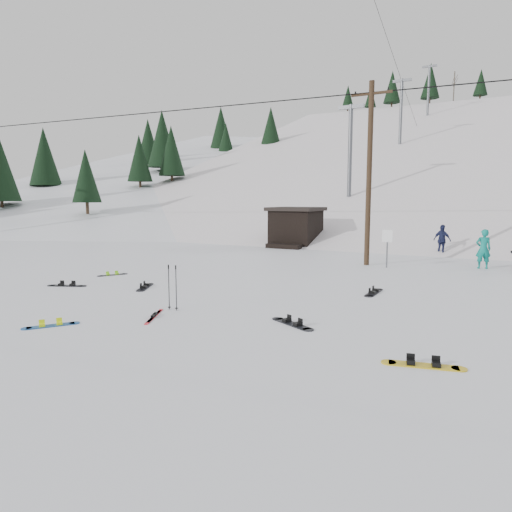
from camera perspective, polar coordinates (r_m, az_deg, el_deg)
The scene contains 22 objects.
ground at distance 12.40m, azimuth -13.66°, elevation -8.64°, with size 200.00×200.00×0.00m, color white.
ski_slope at distance 66.07m, azimuth 21.09°, elevation -6.74°, with size 60.00×75.00×45.00m, color white.
ridge_left at distance 73.30m, azimuth -8.90°, elevation -4.20°, with size 34.00×85.00×38.00m, color white.
treeline_left at distance 64.51m, azimuth -12.03°, elevation 4.05°, with size 20.00×64.00×10.00m, color black, non-canonical shape.
treeline_crest at distance 95.16m, azimuth 23.98°, elevation 4.54°, with size 50.00×6.00×10.00m, color black, non-canonical shape.
utility_pole at distance 23.60m, azimuth 13.97°, elevation 10.23°, with size 2.00×0.26×9.00m.
trail_sign at distance 22.98m, azimuth 16.09°, elevation 1.74°, with size 0.50×0.09×1.85m.
lift_hut at distance 32.52m, azimuth 4.98°, elevation 3.67°, with size 3.40×4.10×2.75m.
lift_tower_near at distance 40.86m, azimuth 11.70°, elevation 13.38°, with size 2.20×0.36×8.00m.
lift_tower_mid at distance 61.00m, azimuth 17.68°, elevation 17.25°, with size 2.20×0.36×8.00m.
lift_tower_far at distance 81.59m, azimuth 20.77°, elevation 19.12°, with size 2.20×0.36×8.00m.
hero_snowboard at distance 13.29m, azimuth -24.26°, elevation -7.90°, with size 0.92×1.23×0.10m.
hero_skis at distance 13.39m, azimuth -12.62°, elevation -7.32°, with size 0.83×1.55×0.09m.
ski_poles at distance 13.94m, azimuth -10.40°, elevation -3.83°, with size 0.38×0.10×1.37m.
board_scatter_a at distance 19.00m, azimuth -22.57°, elevation -3.41°, with size 1.45×0.79×0.11m.
board_scatter_b at distance 17.76m, azimuth -13.71°, elevation -3.77°, with size 0.91×1.48×0.11m.
board_scatter_c at distance 21.00m, azimuth -17.50°, elevation -2.23°, with size 0.76×1.20×0.09m.
board_scatter_d at distance 12.33m, azimuth 4.55°, elevation -8.40°, with size 1.46×0.88×0.11m.
board_scatter_e at distance 9.97m, azimuth 20.18°, elevation -12.65°, with size 1.61×0.61×0.11m.
board_scatter_f at distance 16.80m, azimuth 14.51°, elevation -4.40°, with size 0.32×1.65×0.12m.
skier_teal at distance 24.37m, azimuth 26.54°, elevation 0.79°, with size 0.69×0.45×1.90m, color #0C796D.
skier_navy at distance 28.92m, azimuth 22.24°, elevation 1.84°, with size 1.07×0.45×1.83m, color #1A1F41.
Camera 1 is at (8.12, -8.76, 3.33)m, focal length 32.00 mm.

